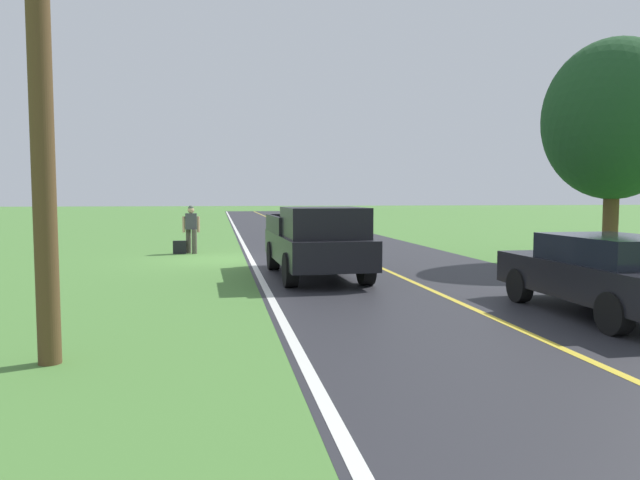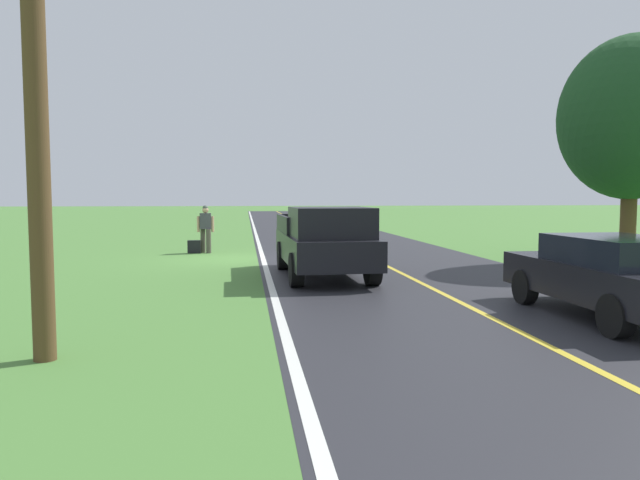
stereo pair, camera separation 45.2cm
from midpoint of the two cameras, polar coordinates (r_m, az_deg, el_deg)
name	(u,v)px [view 1 (the left image)]	position (r m, az deg, el deg)	size (l,w,h in m)	color
ground_plane	(224,259)	(19.67, -9.93, -1.87)	(200.00, 200.00, 0.00)	#4C7F38
road_surface	(357,257)	(20.16, 2.92, -1.66)	(7.57, 120.00, 0.00)	#28282D
lane_edge_line	(251,259)	(19.69, -7.38, -1.82)	(0.16, 117.60, 0.00)	silver
lane_centre_line	(357,257)	(20.16, 2.92, -1.65)	(0.14, 117.60, 0.00)	gold
hitchhiker_walking	(191,227)	(21.91, -12.95, 1.28)	(0.62, 0.51, 1.75)	#4C473D
suitcase_carried	(180,247)	(21.91, -14.03, -0.69)	(0.20, 0.46, 0.47)	black
pickup_truck_passing	(317,240)	(15.01, -1.16, -0.01)	(2.21, 5.45, 1.82)	black
tree_far_side_near	(614,120)	(20.38, 26.05, 10.41)	(4.26, 4.26, 6.89)	brown
sedan_mid_oncoming	(607,273)	(11.37, 25.03, -2.89)	(1.95, 4.41, 1.41)	black
utility_pole_roadside	(39,49)	(8.28, -27.05, 16.20)	(0.28, 0.28, 7.74)	brown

